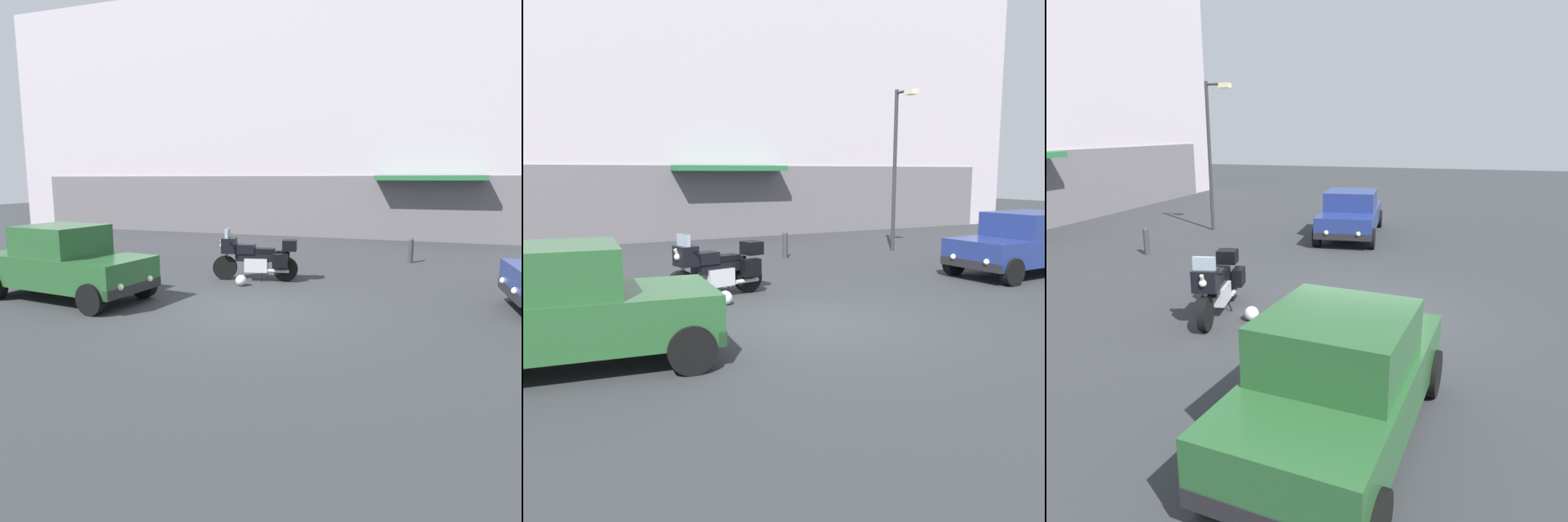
{
  "view_description": "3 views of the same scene",
  "coord_description": "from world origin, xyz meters",
  "views": [
    {
      "loc": [
        3.46,
        -8.93,
        2.64
      ],
      "look_at": [
        0.16,
        0.57,
        0.91
      ],
      "focal_mm": 32.82,
      "sensor_mm": 36.0,
      "label": 1
    },
    {
      "loc": [
        -4.89,
        -8.25,
        2.55
      ],
      "look_at": [
        -0.1,
        0.93,
        0.95
      ],
      "focal_mm": 39.67,
      "sensor_mm": 36.0,
      "label": 2
    },
    {
      "loc": [
        -8.93,
        -1.54,
        3.51
      ],
      "look_at": [
        -0.11,
        1.06,
        1.05
      ],
      "focal_mm": 33.69,
      "sensor_mm": 36.0,
      "label": 3
    }
  ],
  "objects": [
    {
      "name": "building_facade_rear",
      "position": [
        0.0,
        13.88,
        5.64
      ],
      "size": [
        36.33,
        3.4,
        11.38
      ],
      "color": "#B2A8B2",
      "rests_on": "ground"
    },
    {
      "name": "car_hatchback_near",
      "position": [
        -4.05,
        -0.49,
        0.81
      ],
      "size": [
        4.0,
        2.19,
        1.64
      ],
      "rotation": [
        0.0,
        0.0,
        -0.12
      ],
      "color": "#235128",
      "rests_on": "ground"
    },
    {
      "name": "helmet",
      "position": [
        -0.85,
        1.96,
        0.14
      ],
      "size": [
        0.28,
        0.28,
        0.28
      ],
      "primitive_type": "sphere",
      "color": "silver",
      "rests_on": "ground"
    },
    {
      "name": "bollard_curbside",
      "position": [
        3.05,
        6.89,
        0.43
      ],
      "size": [
        0.16,
        0.16,
        0.8
      ],
      "color": "#333338",
      "rests_on": "ground"
    },
    {
      "name": "ground_plane",
      "position": [
        0.0,
        0.0,
        0.0
      ],
      "size": [
        80.0,
        80.0,
        0.0
      ],
      "primitive_type": "plane",
      "color": "#2D3033"
    },
    {
      "name": "motorcycle",
      "position": [
        -0.7,
        2.72,
        0.62
      ],
      "size": [
        2.24,
        0.98,
        1.36
      ],
      "rotation": [
        0.0,
        0.0,
        3.34
      ],
      "color": "black",
      "rests_on": "ground"
    }
  ]
}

